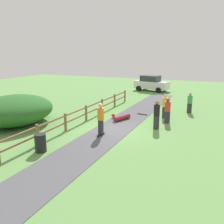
% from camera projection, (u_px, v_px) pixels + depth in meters
% --- Properties ---
extents(ground_plane, '(60.00, 60.00, 0.00)m').
position_uv_depth(ground_plane, '(112.00, 130.00, 15.53)').
color(ground_plane, '#60934C').
extents(asphalt_path, '(2.40, 28.00, 0.02)m').
position_uv_depth(asphalt_path, '(112.00, 130.00, 15.53)').
color(asphalt_path, '#515156').
rests_on(asphalt_path, ground_plane).
extents(wooden_fence, '(0.12, 18.12, 1.10)m').
position_uv_depth(wooden_fence, '(76.00, 115.00, 16.40)').
color(wooden_fence, olive).
rests_on(wooden_fence, ground_plane).
extents(bush_large, '(4.68, 5.61, 1.96)m').
position_uv_depth(bush_large, '(14.00, 110.00, 16.57)').
color(bush_large, '#286023').
rests_on(bush_large, ground_plane).
extents(trash_bin, '(0.56, 0.56, 0.90)m').
position_uv_depth(trash_bin, '(40.00, 143.00, 12.05)').
color(trash_bin, black).
rests_on(trash_bin, ground_plane).
extents(skater_riding, '(0.38, 0.80, 1.91)m').
position_uv_depth(skater_riding, '(101.00, 118.00, 14.20)').
color(skater_riding, black).
rests_on(skater_riding, asphalt_path).
extents(skater_fallen, '(1.37, 1.52, 0.36)m').
position_uv_depth(skater_fallen, '(121.00, 117.00, 17.72)').
color(skater_fallen, maroon).
rests_on(skater_fallen, asphalt_path).
extents(skateboard_loose, '(0.82, 0.30, 0.08)m').
position_uv_depth(skateboard_loose, '(142.00, 114.00, 19.26)').
color(skateboard_loose, black).
rests_on(skateboard_loose, asphalt_path).
extents(bystander_black, '(0.52, 0.52, 1.84)m').
position_uv_depth(bystander_black, '(157.00, 113.00, 15.47)').
color(bystander_black, '#2D2D33').
rests_on(bystander_black, ground_plane).
extents(bystander_red, '(0.53, 0.53, 1.73)m').
position_uv_depth(bystander_red, '(168.00, 109.00, 16.81)').
color(bystander_red, '#2D2D33').
rests_on(bystander_red, ground_plane).
extents(bystander_green, '(0.54, 0.54, 1.64)m').
position_uv_depth(bystander_green, '(190.00, 102.00, 19.66)').
color(bystander_green, '#2D2D33').
rests_on(bystander_green, ground_plane).
extents(bystander_yellow, '(0.49, 0.49, 1.77)m').
position_uv_depth(bystander_yellow, '(165.00, 105.00, 18.18)').
color(bystander_yellow, '#2D2D33').
rests_on(bystander_yellow, ground_plane).
extents(parked_car_white, '(4.45, 2.60, 1.92)m').
position_uv_depth(parked_car_white, '(151.00, 83.00, 30.75)').
color(parked_car_white, silver).
rests_on(parked_car_white, ground_plane).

